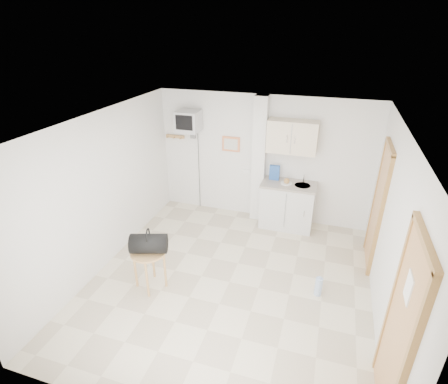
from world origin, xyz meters
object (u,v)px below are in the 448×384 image
(round_table, at_px, (149,257))
(water_bottle, at_px, (318,286))
(crt_television, at_px, (189,122))
(duffel_bag, at_px, (149,243))

(round_table, xyz_separation_m, water_bottle, (2.45, 0.58, -0.40))
(crt_television, relative_size, water_bottle, 6.52)
(round_table, distance_m, duffel_bag, 0.26)
(water_bottle, bearing_deg, round_table, -166.56)
(crt_television, relative_size, duffel_bag, 3.67)
(crt_television, distance_m, duffel_bag, 2.76)
(water_bottle, bearing_deg, crt_television, 145.89)
(crt_television, xyz_separation_m, duffel_bag, (0.37, -2.48, -1.14))
(round_table, height_order, duffel_bag, duffel_bag)
(crt_television, bearing_deg, water_bottle, -34.11)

